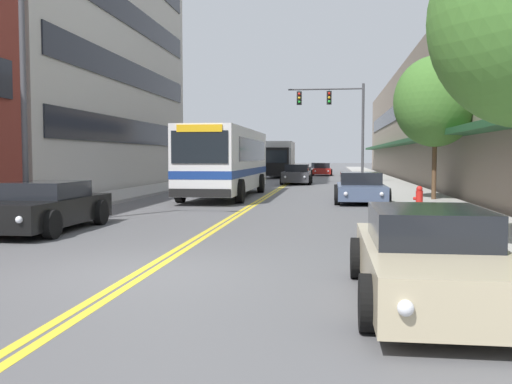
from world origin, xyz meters
name	(u,v)px	position (x,y,z in m)	size (l,w,h in m)	color
ground_plane	(293,180)	(0.00, 37.00, 0.00)	(240.00, 240.00, 0.00)	#565659
sidewalk_left	(209,179)	(-6.93, 37.00, 0.07)	(2.86, 106.00, 0.14)	#9E9B96
sidewalk_right	(380,180)	(6.93, 37.00, 0.07)	(2.86, 106.00, 0.14)	#9E9B96
centre_line	(293,180)	(0.00, 37.00, 0.00)	(0.34, 106.00, 0.01)	yellow
storefront_row_right	(456,121)	(12.59, 37.00, 4.63)	(9.10, 68.00, 9.27)	gray
city_bus	(227,159)	(-1.90, 17.94, 1.80)	(2.82, 11.39, 3.19)	silver
car_black_parked_left_near	(45,207)	(-4.29, 4.86, 0.61)	(2.05, 4.72, 1.27)	black
car_navy_parked_left_mid	(223,176)	(-4.39, 29.89, 0.58)	(2.12, 4.81, 1.20)	#19234C
car_beige_parked_right_foreground	(429,258)	(4.38, -1.34, 0.58)	(1.97, 4.66, 1.24)	#BCAD89
car_slate_blue_parked_right_mid	(361,188)	(4.30, 15.10, 0.59)	(2.18, 4.53, 1.26)	#475675
car_red_moving_lead	(322,170)	(2.13, 48.87, 0.57)	(2.06, 4.21, 1.25)	maroon
car_dark_grey_moving_second	(297,175)	(0.68, 30.66, 0.64)	(2.10, 4.26, 1.37)	#38383D
car_charcoal_moving_third	(318,168)	(1.55, 57.91, 0.56)	(2.08, 4.56, 1.18)	#232328
box_truck	(280,159)	(-1.63, 43.32, 1.68)	(2.55, 7.62, 3.29)	black
traffic_signal_mast	(338,113)	(3.50, 30.98, 4.89)	(5.25, 0.38, 6.92)	#47474C
street_lamp_left_near	(34,54)	(-4.96, 5.71, 4.71)	(2.44, 0.28, 7.89)	#47474C
street_tree_right_mid	(435,102)	(7.33, 15.51, 4.20)	(3.42, 3.42, 5.95)	brown
fire_hydrant	(419,198)	(5.95, 10.14, 0.55)	(0.31, 0.23, 0.82)	red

